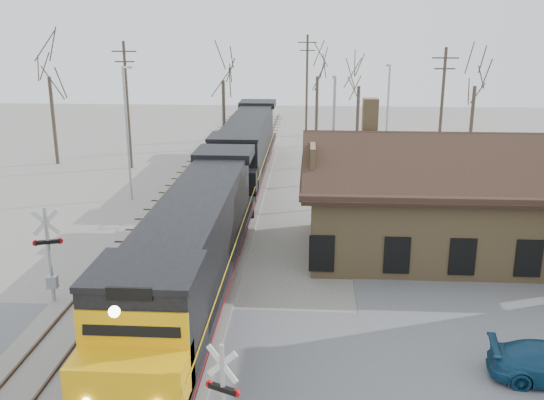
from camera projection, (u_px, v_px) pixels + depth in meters
The scene contains 19 objects.
ground at pixel (169, 366), 21.49m from camera, with size 140.00×140.00×0.00m, color #9B968C.
road at pixel (169, 366), 21.48m from camera, with size 60.00×9.00×0.03m, color slate.
track_main at pixel (226, 227), 35.83m from camera, with size 3.40×90.00×0.24m.
track_siding at pixel (152, 226), 36.11m from camera, with size 3.40×90.00×0.24m.
depot at pixel (446, 208), 31.56m from camera, with size 15.20×9.31×7.90m.
locomotive_lead at pixel (193, 250), 25.52m from camera, with size 3.23×21.62×4.80m.
locomotive_trailing at pixel (247, 147), 46.47m from camera, with size 3.23×21.62×4.55m.
crossbuck_far at pixel (50, 260), 25.77m from camera, with size 1.20×0.47×4.34m.
streetlight_a at pixel (127, 126), 40.49m from camera, with size 0.25×2.04×8.98m.
streetlight_b at pixel (333, 135), 38.53m from camera, with size 0.25×2.04×8.53m.
streetlight_c at pixel (387, 108), 51.51m from camera, with size 0.25×2.04×8.35m.
utility_pole_a at pixel (127, 103), 49.17m from camera, with size 2.00×0.24×10.30m.
utility_pole_b at pixel (307, 84), 63.54m from camera, with size 2.00×0.24×10.51m.
utility_pole_c at pixel (441, 110), 46.84m from camera, with size 2.00×0.24×9.93m.
tree_a at pixel (48, 62), 49.82m from camera, with size 4.92×4.92×12.05m.
tree_b at pixel (223, 69), 56.39m from camera, with size 4.32×4.32×10.57m.
tree_c at pixel (318, 67), 63.52m from camera, with size 4.15×4.15×10.17m.
tree_d at pixel (359, 77), 59.20m from camera, with size 3.79×3.79×9.30m.
tree_e at pixel (476, 74), 52.48m from camera, with size 4.25×4.25×10.42m.
Camera 1 is at (4.87, -18.67, 11.74)m, focal length 40.00 mm.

